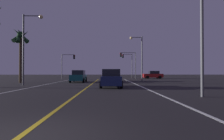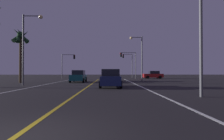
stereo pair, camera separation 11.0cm
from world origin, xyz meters
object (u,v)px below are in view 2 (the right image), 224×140
object	(u,v)px
traffic_light_far_right	(128,60)
street_lamp_right_far	(139,52)
car_ahead_far	(114,76)
car_lead_same_lane	(110,78)
street_lamp_right_near	(192,5)
street_lamp_left_mid	(28,40)
traffic_light_near_left	(69,61)
car_crossing_side	(153,75)
palm_tree_left_mid	(21,40)
traffic_light_near_right	(128,59)
car_oncoming	(78,76)

from	to	relation	value
traffic_light_far_right	street_lamp_right_far	distance (m)	14.91
car_ahead_far	traffic_light_far_right	distance (m)	16.40
car_lead_same_lane	street_lamp_right_near	size ratio (longest dim) A/B	0.51
car_lead_same_lane	street_lamp_right_near	distance (m)	9.34
car_lead_same_lane	street_lamp_left_mid	distance (m)	10.35
car_ahead_far	traffic_light_far_right	size ratio (longest dim) A/B	0.74
traffic_light_near_left	car_crossing_side	bearing A→B (deg)	5.33
car_lead_same_lane	car_ahead_far	size ratio (longest dim) A/B	1.00
car_lead_same_lane	palm_tree_left_mid	world-z (taller)	palm_tree_left_mid
traffic_light_near_right	street_lamp_right_far	xyz separation A→B (m)	(0.68, -9.41, 0.41)
car_ahead_far	traffic_light_near_right	xyz separation A→B (m)	(3.31, 10.08, 3.35)
car_crossing_side	car_lead_same_lane	size ratio (longest dim) A/B	1.00
car_ahead_far	palm_tree_left_mid	world-z (taller)	palm_tree_left_mid
traffic_light_near_left	traffic_light_far_right	xyz separation A→B (m)	(13.08, 5.50, 0.43)
car_ahead_far	traffic_light_near_left	world-z (taller)	traffic_light_near_left
car_lead_same_lane	street_lamp_right_far	size ratio (longest dim) A/B	0.60
car_ahead_far	street_lamp_right_near	size ratio (longest dim) A/B	0.51
street_lamp_left_mid	palm_tree_left_mid	bearing A→B (deg)	124.22
street_lamp_right_near	traffic_light_far_right	bearing A→B (deg)	-89.67
car_crossing_side	car_oncoming	size ratio (longest dim) A/B	1.00
car_lead_same_lane	traffic_light_near_left	xyz separation A→B (m)	(-8.63, 20.72, 3.01)
car_crossing_side	car_lead_same_lane	world-z (taller)	same
traffic_light_far_right	palm_tree_left_mid	size ratio (longest dim) A/B	0.79
street_lamp_right_far	traffic_light_near_right	bearing A→B (deg)	-85.89
traffic_light_far_right	traffic_light_near_right	bearing A→B (deg)	85.04
car_oncoming	street_lamp_left_mid	bearing A→B (deg)	-38.35
car_ahead_far	traffic_light_near_right	distance (m)	11.12
street_lamp_right_far	car_lead_same_lane	bearing A→B (deg)	67.65
car_oncoming	street_lamp_right_far	distance (m)	10.23
car_ahead_far	traffic_light_near_left	size ratio (longest dim) A/B	0.83
street_lamp_right_far	car_crossing_side	bearing A→B (deg)	-114.55
traffic_light_near_left	car_lead_same_lane	bearing A→B (deg)	-67.38
car_crossing_side	car_ahead_far	bearing A→B (deg)	52.45
car_oncoming	street_lamp_right_near	size ratio (longest dim) A/B	0.51
car_lead_same_lane	car_oncoming	bearing A→B (deg)	27.48
traffic_light_near_right	palm_tree_left_mid	world-z (taller)	palm_tree_left_mid
traffic_light_near_left	car_ahead_far	bearing A→B (deg)	-47.32
car_lead_same_lane	street_lamp_right_near	world-z (taller)	street_lamp_right_near
car_lead_same_lane	car_ahead_far	distance (m)	10.66
traffic_light_far_right	street_lamp_right_near	distance (m)	32.99
car_oncoming	street_lamp_right_far	bearing A→B (deg)	106.44
car_ahead_far	street_lamp_right_far	xyz separation A→B (m)	(3.99, 0.67, 3.76)
car_lead_same_lane	street_lamp_right_far	xyz separation A→B (m)	(4.65, 11.31, 3.76)
car_lead_same_lane	traffic_light_near_right	xyz separation A→B (m)	(3.97, 20.72, 3.35)
traffic_light_near_left	street_lamp_right_near	distance (m)	30.55
street_lamp_left_mid	car_oncoming	bearing A→B (deg)	51.65
car_ahead_far	street_lamp_left_mid	size ratio (longest dim) A/B	0.55
traffic_light_near_left	street_lamp_right_near	bearing A→B (deg)	-64.21
car_oncoming	traffic_light_near_right	world-z (taller)	traffic_light_near_right
street_lamp_left_mid	traffic_light_near_right	bearing A→B (deg)	53.93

